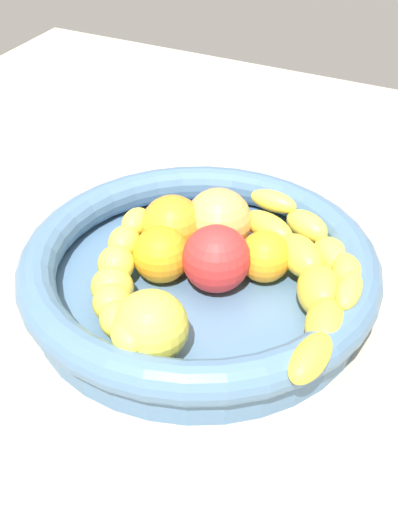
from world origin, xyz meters
TOP-DOWN VIEW (x-y plane):
  - kitchen_counter at (0.00, 0.00)cm, footprint 120.00×120.00cm
  - fruit_bowl at (0.00, 0.00)cm, footprint 34.95×34.95cm
  - banana_draped_left at (-6.52, 10.22)cm, footprint 14.93×15.36cm
  - banana_draped_right at (-0.38, 10.88)cm, footprint 21.33×15.39cm
  - banana_arching_top at (6.42, -5.04)cm, footprint 19.06×11.80cm
  - orange_front at (1.14, -3.49)cm, footprint 5.59×5.59cm
  - orange_mid_left at (-3.03, -4.48)cm, footprint 6.43×6.43cm
  - orange_mid_right at (-3.27, 5.44)cm, footprint 5.08×5.08cm
  - peach_blush at (-5.71, -0.63)cm, footprint 6.81×6.81cm
  - tomato_red at (-0.18, 1.82)cm, footprint 6.54×6.54cm
  - apple_yellow at (11.07, 0.97)cm, footprint 6.45×6.45cm

SIDE VIEW (x-z plane):
  - kitchen_counter at x=0.00cm, z-range 0.00..3.00cm
  - fruit_bowl at x=0.00cm, z-range 3.12..9.38cm
  - orange_mid_right at x=-3.27cm, z-range 5.48..10.56cm
  - banana_draped_right at x=-0.38cm, z-range 5.83..10.39cm
  - banana_arching_top at x=6.42cm, z-range 5.78..10.67cm
  - orange_front at x=1.14cm, z-range 5.48..11.07cm
  - banana_draped_left at x=-6.52cm, z-range 5.72..10.88cm
  - orange_mid_left at x=-3.03cm, z-range 5.48..11.91cm
  - apple_yellow at x=11.07cm, z-range 5.48..11.93cm
  - tomato_red at x=-0.18cm, z-range 5.48..12.01cm
  - peach_blush at x=-5.71cm, z-range 5.48..12.29cm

